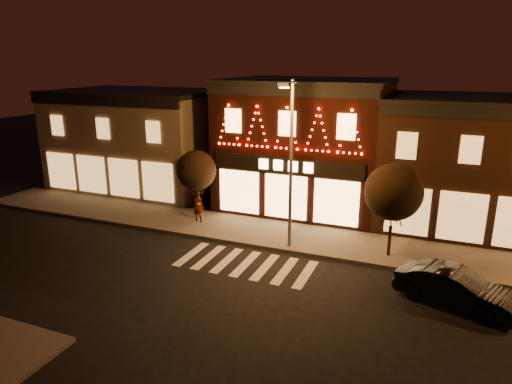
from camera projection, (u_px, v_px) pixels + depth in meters
The scene contains 10 objects.
ground at pixel (206, 303), 18.40m from camera, with size 120.00×120.00×0.00m, color black.
sidewalk_far at pixel (309, 239), 24.76m from camera, with size 44.00×4.00×0.15m, color #47423D.
building_left at pixel (141, 139), 34.52m from camera, with size 12.20×8.28×7.30m.
building_pulp at pixel (306, 144), 29.65m from camera, with size 10.20×8.34×8.30m.
building_right_a at pixel (464, 162), 26.34m from camera, with size 9.20×8.28×7.50m.
streetlamp_mid at pixel (290, 153), 22.12m from camera, with size 0.55×1.93×8.41m.
tree_left at pixel (196, 170), 27.62m from camera, with size 2.43×2.43×4.06m.
tree_right at pixel (394, 192), 21.69m from camera, with size 2.77×2.77×4.63m.
dark_sedan at pixel (456, 288), 18.05m from camera, with size 1.61×4.61×1.52m, color black.
pedestrian at pixel (198, 206), 27.01m from camera, with size 0.70×0.46×1.91m, color gray.
Camera 1 is at (8.05, -14.42, 9.49)m, focal length 31.98 mm.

